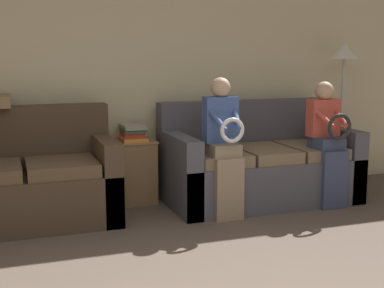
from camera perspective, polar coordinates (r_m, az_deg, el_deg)
The scene contains 8 objects.
wall_back at distance 5.42m, azimuth -6.70°, elevation 7.69°, with size 7.75×0.06×2.55m.
couch_main at distance 5.38m, azimuth 6.98°, elevation -2.36°, with size 1.85×0.96×0.97m.
couch_side at distance 4.85m, azimuth -17.50°, elevation -3.97°, with size 1.56×0.86×0.99m.
child_left_seated at distance 4.74m, azimuth 3.41°, elevation 0.31°, with size 0.31×0.38×1.24m.
child_right_seated at distance 5.25m, azimuth 14.30°, elevation 0.63°, with size 0.31×0.38×1.19m.
side_shelf at distance 5.29m, azimuth -6.32°, elevation -2.83°, with size 0.43×0.40×0.62m.
book_stack at distance 5.22m, azimuth -6.33°, elevation 1.23°, with size 0.24×0.33×0.16m.
floor_lamp at distance 6.06m, azimuth 15.87°, elevation 7.97°, with size 0.33×0.33×1.56m.
Camera 1 is at (-1.20, -1.97, 1.45)m, focal length 50.00 mm.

